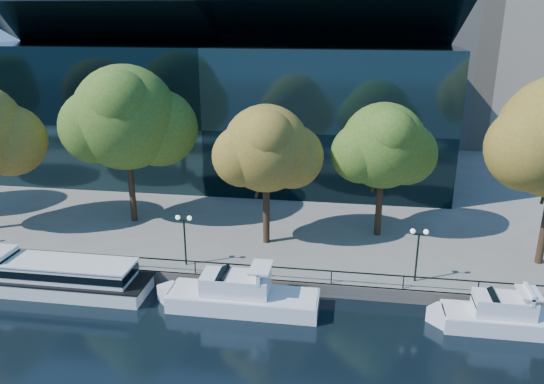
% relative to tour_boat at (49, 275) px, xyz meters
% --- Properties ---
extents(ground, '(160.00, 160.00, 0.00)m').
position_rel_tour_boat_xyz_m(ground, '(10.27, -0.91, -1.24)').
color(ground, black).
rests_on(ground, ground).
extents(promenade, '(90.00, 67.08, 1.00)m').
position_rel_tour_boat_xyz_m(promenade, '(10.27, 35.47, -0.74)').
color(promenade, slate).
rests_on(promenade, ground).
extents(railing, '(88.20, 0.08, 0.99)m').
position_rel_tour_boat_xyz_m(railing, '(10.27, 2.34, 0.70)').
color(railing, black).
rests_on(railing, promenade).
extents(convention_building, '(50.00, 24.57, 21.43)m').
position_rel_tour_boat_xyz_m(convention_building, '(6.27, 30.88, 7.27)').
color(convention_building, black).
rests_on(convention_building, ground).
extents(tour_boat, '(15.35, 3.42, 2.91)m').
position_rel_tour_boat_xyz_m(tour_boat, '(0.00, 0.00, 0.00)').
color(tour_boat, white).
rests_on(tour_boat, ground).
extents(cruiser_near, '(11.38, 2.93, 3.30)m').
position_rel_tour_boat_xyz_m(cruiser_near, '(13.98, -0.34, -0.21)').
color(cruiser_near, white).
rests_on(cruiser_near, ground).
extents(cruiser_far, '(9.16, 2.54, 2.99)m').
position_rel_tour_boat_xyz_m(cruiser_far, '(31.29, -0.21, -0.29)').
color(cruiser_far, white).
rests_on(cruiser_far, ground).
extents(tree_2, '(11.43, 9.37, 14.18)m').
position_rel_tour_boat_xyz_m(tree_2, '(1.88, 11.54, 9.17)').
color(tree_2, black).
rests_on(tree_2, promenade).
extents(tree_3, '(8.72, 7.15, 11.57)m').
position_rel_tour_boat_xyz_m(tree_3, '(14.70, 8.62, 7.68)').
color(tree_3, black).
rests_on(tree_3, promenade).
extents(tree_4, '(8.85, 7.26, 11.45)m').
position_rel_tour_boat_xyz_m(tree_4, '(23.96, 11.66, 7.51)').
color(tree_4, black).
rests_on(tree_4, promenade).
extents(lamp_1, '(1.26, 0.36, 4.03)m').
position_rel_tour_boat_xyz_m(lamp_1, '(9.17, 3.59, 2.74)').
color(lamp_1, black).
rests_on(lamp_1, promenade).
extents(lamp_2, '(1.26, 0.36, 4.03)m').
position_rel_tour_boat_xyz_m(lamp_2, '(26.20, 3.59, 2.74)').
color(lamp_2, black).
rests_on(lamp_2, promenade).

